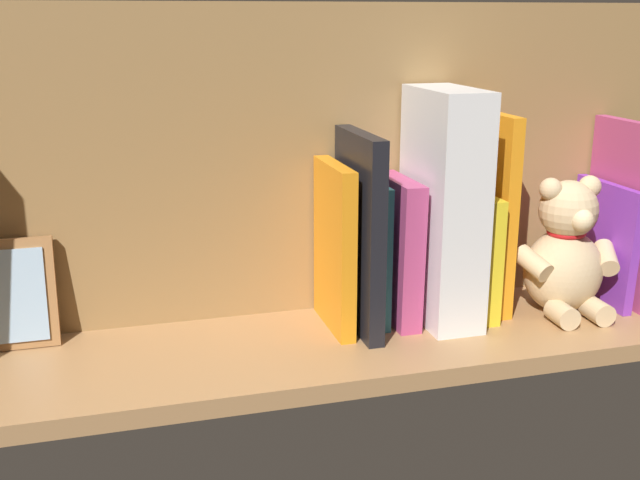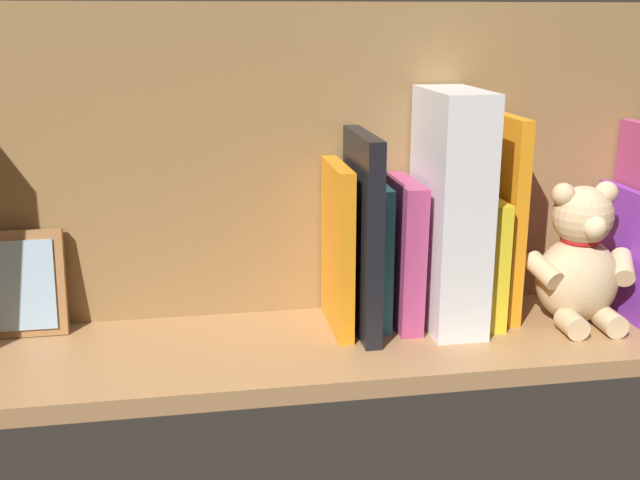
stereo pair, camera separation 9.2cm
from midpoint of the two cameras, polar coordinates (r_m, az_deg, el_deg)
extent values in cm
cube|color=#A87A4C|center=(96.15, 2.75, -7.72)|extent=(100.05, 25.10, 2.20)
cube|color=olive|center=(99.68, 1.63, 5.64)|extent=(100.05, 1.50, 39.25)
cube|color=purple|center=(110.71, 23.50, -0.78)|extent=(1.87, 13.48, 16.24)
ellipsoid|color=#D1B284|center=(105.53, 20.64, -2.76)|extent=(10.77, 9.73, 10.94)
sphere|color=#D1B284|center=(103.30, 21.09, 1.60)|extent=(7.52, 7.52, 7.52)
sphere|color=#D1B284|center=(104.05, 22.61, 3.14)|extent=(2.91, 2.91, 2.91)
sphere|color=#D1B284|center=(101.37, 19.84, 3.11)|extent=(2.91, 2.91, 2.91)
sphere|color=beige|center=(100.73, 21.90, 0.83)|extent=(2.91, 2.91, 2.91)
cylinder|color=#D1B284|center=(106.36, 23.55, -1.85)|extent=(4.42, 5.95, 4.05)
cylinder|color=#D1B284|center=(101.48, 18.50, -2.15)|extent=(4.07, 5.90, 4.05)
cylinder|color=#D1B284|center=(104.23, 22.79, -5.58)|extent=(3.08, 4.22, 2.91)
cylinder|color=#D1B284|center=(101.89, 20.38, -5.80)|extent=(3.08, 4.22, 2.91)
torus|color=red|center=(104.03, 20.92, 0.01)|extent=(5.20, 5.20, 0.85)
cube|color=orange|center=(102.92, 15.81, 1.54)|extent=(1.70, 10.44, 25.82)
cube|color=yellow|center=(102.33, 14.39, -1.28)|extent=(2.10, 12.13, 16.05)
cube|color=white|center=(97.66, 12.14, 2.08)|extent=(6.42, 14.03, 29.32)
cube|color=#B23F72|center=(98.40, 8.71, -0.95)|extent=(2.98, 11.67, 18.37)
cube|color=teal|center=(98.20, 6.94, -1.02)|extent=(1.38, 10.31, 17.99)
cube|color=black|center=(94.77, 5.85, 0.41)|extent=(1.98, 14.27, 24.44)
cube|color=orange|center=(95.53, 4.02, -0.59)|extent=(1.90, 12.24, 20.68)
cube|color=#9E6B3D|center=(99.84, -19.60, -3.13)|extent=(14.08, 3.23, 13.04)
cube|color=#99B7D1|center=(99.17, -19.67, -3.26)|extent=(11.83, 2.07, 10.85)
camera|label=1|loc=(0.05, -87.14, 0.83)|focal=43.88mm
camera|label=2|loc=(0.05, 92.86, -0.83)|focal=43.88mm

